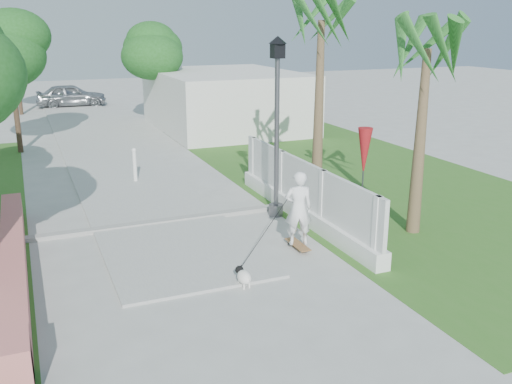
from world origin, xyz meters
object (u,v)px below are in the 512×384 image
patio_umbrella (364,153)px  dog (243,276)px  street_lamp (277,121)px  bollard (135,164)px  skateboarder (272,227)px  parked_car (71,95)px

patio_umbrella → dog: bearing=-149.2°
street_lamp → bollard: street_lamp is taller
bollard → skateboarder: bearing=-78.8°
dog → patio_umbrella: bearing=23.8°
bollard → dog: 8.00m
patio_umbrella → skateboarder: size_ratio=1.09×
skateboarder → bollard: bearing=-62.1°
bollard → patio_umbrella: bearing=-50.1°
bollard → skateboarder: skateboarder is taller
bollard → parked_car: 18.07m
parked_car → dog: bearing=-177.0°
patio_umbrella → parked_car: (-4.81, 23.56, -1.02)m
skateboarder → patio_umbrella: bearing=-136.2°
patio_umbrella → skateboarder: patio_umbrella is taller
patio_umbrella → skateboarder: bearing=-152.9°
street_lamp → skateboarder: bearing=-116.1°
skateboarder → dog: bearing=58.0°
bollard → parked_car: parked_car is taller
patio_umbrella → dog: (-4.15, -2.48, -1.49)m
parked_car → bollard: bearing=-177.8°
skateboarder → dog: size_ratio=3.93×
bollard → skateboarder: 7.27m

